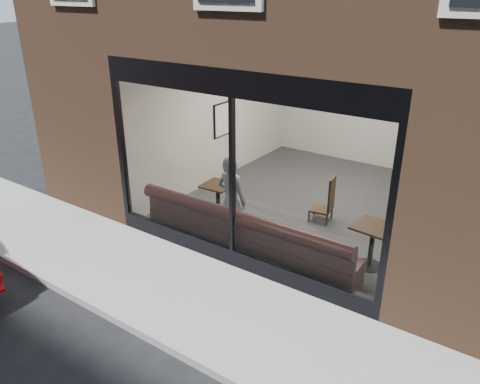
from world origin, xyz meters
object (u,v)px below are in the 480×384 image
Objects in this scene: banquette at (246,243)px; person at (232,200)px; cafe_chair_right at (321,209)px; cafe_table_left at (218,185)px; cafe_table_right at (374,227)px.

person reaches higher than banquette.
cafe_chair_right is (0.95, 1.67, -0.58)m from person.
cafe_table_left is at bearing 146.76° from banquette.
banquette is at bearing -156.27° from cafe_table_right.
cafe_table_left is at bearing -179.23° from cafe_table_right.
person reaches higher than cafe_table_right.
cafe_chair_right is at bearing 142.53° from cafe_table_right.
cafe_table_left reaches higher than cafe_chair_right.
person is at bearing -165.75° from cafe_table_right.
cafe_table_right reaches higher than banquette.
person reaches higher than cafe_table_left.
person reaches higher than cafe_chair_right.
cafe_table_left is 3.08m from cafe_table_right.
cafe_table_right is (3.08, 0.04, 0.00)m from cafe_table_left.
cafe_table_left is 0.93× the size of cafe_table_right.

